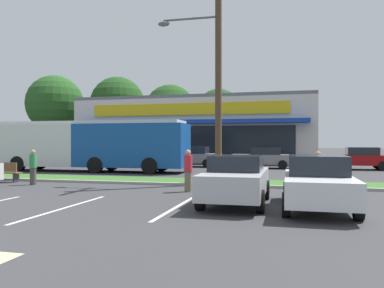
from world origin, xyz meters
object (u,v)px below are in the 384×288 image
at_px(pedestrian_far, 318,172).
at_px(car_5, 192,156).
at_px(pedestrian_mid, 188,171).
at_px(utility_pole, 215,60).
at_px(car_2, 236,179).
at_px(pedestrian_near_bench, 33,167).
at_px(car_4, 318,182).
at_px(car_1, 359,158).
at_px(bus_stop_bench, 4,172).
at_px(car_0, 264,158).
at_px(city_bus, 90,144).

bearing_deg(pedestrian_far, car_5, -85.83).
bearing_deg(pedestrian_far, pedestrian_mid, -17.07).
height_order(utility_pole, pedestrian_far, utility_pole).
relative_size(car_2, car_5, 0.92).
bearing_deg(pedestrian_near_bench, car_5, 74.16).
bearing_deg(utility_pole, car_4, -54.64).
relative_size(car_2, pedestrian_near_bench, 2.64).
relative_size(car_1, car_2, 1.08).
height_order(car_2, pedestrian_far, pedestrian_far).
bearing_deg(pedestrian_near_bench, bus_stop_bench, 161.68).
relative_size(bus_stop_bench, pedestrian_near_bench, 1.01).
distance_m(car_5, pedestrian_mid, 14.88).
distance_m(utility_pole, car_0, 12.32).
bearing_deg(car_5, car_4, 115.05).
bearing_deg(utility_pole, pedestrian_mid, -100.20).
height_order(pedestrian_near_bench, pedestrian_far, pedestrian_near_bench).
xyz_separation_m(car_2, pedestrian_far, (2.64, 3.37, 0.02)).
bearing_deg(pedestrian_near_bench, car_0, 55.07).
bearing_deg(car_5, city_bus, 49.61).
distance_m(car_1, pedestrian_far, 13.94).
bearing_deg(pedestrian_far, car_2, 24.54).
bearing_deg(pedestrian_mid, car_2, 149.97).
bearing_deg(car_4, car_2, -97.38).
bearing_deg(pedestrian_near_bench, car_1, 40.58).
xyz_separation_m(car_1, pedestrian_near_bench, (-15.83, -13.74, 0.00)).
xyz_separation_m(car_0, pedestrian_far, (2.85, -13.25, 0.02)).
bearing_deg(car_0, car_4, 98.68).
relative_size(city_bus, car_4, 2.92).
distance_m(car_1, car_2, 17.96).
bearing_deg(pedestrian_near_bench, pedestrian_mid, -4.95).
bearing_deg(bus_stop_bench, car_4, 163.82).
bearing_deg(car_5, utility_pole, 109.18).
relative_size(utility_pole, car_1, 2.36).
height_order(city_bus, car_4, city_bus).
relative_size(bus_stop_bench, car_5, 0.35).
relative_size(bus_stop_bench, car_0, 0.35).
distance_m(car_1, car_4, 17.57).
bearing_deg(car_2, utility_pole, -162.80).
bearing_deg(car_5, car_1, 179.32).
bearing_deg(pedestrian_mid, utility_pole, -81.62).
xyz_separation_m(car_1, car_2, (-6.30, -16.81, -0.02)).
bearing_deg(car_2, bus_stop_bench, -107.90).
height_order(car_2, pedestrian_near_bench, pedestrian_near_bench).
height_order(bus_stop_bench, car_0, car_0).
distance_m(utility_pole, city_bus, 11.41).
xyz_separation_m(bus_stop_bench, pedestrian_mid, (9.45, -1.27, 0.31)).
xyz_separation_m(car_2, car_4, (2.38, -0.31, 0.01)).
bearing_deg(car_1, bus_stop_bench, 36.04).
height_order(city_bus, bus_stop_bench, city_bus).
xyz_separation_m(city_bus, car_5, (5.27, 6.20, -0.97)).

